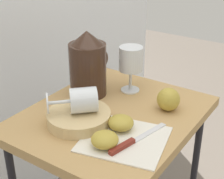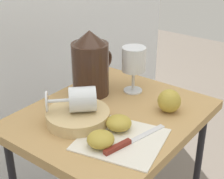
% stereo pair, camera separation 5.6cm
% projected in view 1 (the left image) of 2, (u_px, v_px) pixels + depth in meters
% --- Properties ---
extents(table, '(0.57, 0.48, 0.71)m').
position_uv_depth(table, '(112.00, 133.00, 1.09)').
color(table, tan).
rests_on(table, ground_plane).
extents(linen_napkin, '(0.25, 0.26, 0.00)m').
position_uv_depth(linen_napkin, '(124.00, 139.00, 0.93)').
color(linen_napkin, silver).
rests_on(linen_napkin, table).
extents(basket_tray, '(0.19, 0.19, 0.03)m').
position_uv_depth(basket_tray, '(79.00, 118.00, 1.00)').
color(basket_tray, tan).
rests_on(basket_tray, table).
extents(pitcher, '(0.17, 0.12, 0.22)m').
position_uv_depth(pitcher, '(88.00, 69.00, 1.14)').
color(pitcher, '#382319').
rests_on(pitcher, table).
extents(wine_glass_upright, '(0.08, 0.08, 0.16)m').
position_uv_depth(wine_glass_upright, '(131.00, 61.00, 1.15)').
color(wine_glass_upright, silver).
rests_on(wine_glass_upright, table).
extents(wine_glass_tipped_near, '(0.15, 0.15, 0.07)m').
position_uv_depth(wine_glass_tipped_near, '(82.00, 100.00, 0.98)').
color(wine_glass_tipped_near, silver).
rests_on(wine_glass_tipped_near, basket_tray).
extents(apple_half_left, '(0.07, 0.07, 0.04)m').
position_uv_depth(apple_half_left, '(105.00, 140.00, 0.89)').
color(apple_half_left, '#B29938').
rests_on(apple_half_left, linen_napkin).
extents(apple_half_right, '(0.07, 0.07, 0.04)m').
position_uv_depth(apple_half_right, '(121.00, 123.00, 0.97)').
color(apple_half_right, '#B29938').
rests_on(apple_half_right, linen_napkin).
extents(apple_whole, '(0.07, 0.07, 0.07)m').
position_uv_depth(apple_whole, '(168.00, 99.00, 1.07)').
color(apple_whole, '#B29938').
rests_on(apple_whole, table).
extents(knife, '(0.21, 0.06, 0.01)m').
position_uv_depth(knife, '(131.00, 142.00, 0.91)').
color(knife, silver).
rests_on(knife, linen_napkin).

